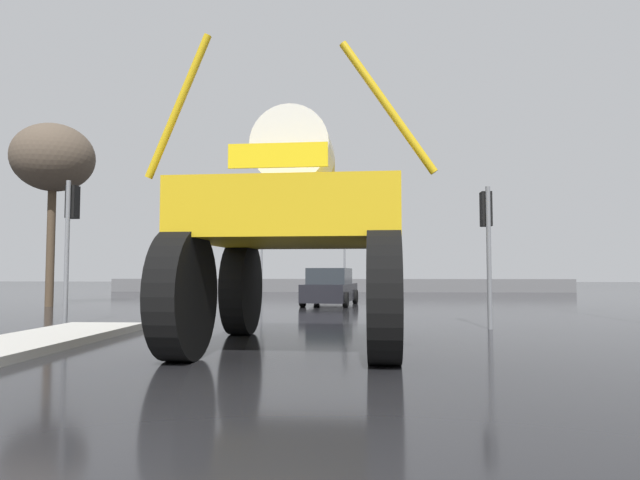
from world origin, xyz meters
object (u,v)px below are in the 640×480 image
object	(u,v)px
oversize_sprayer	(299,233)
traffic_signal_near_left	(71,220)
bare_tree_left	(53,159)
traffic_signal_far_left	(262,247)
sedan_ahead	(330,288)
traffic_signal_far_right	(345,244)
traffic_signal_near_right	(487,225)

from	to	relation	value
oversize_sprayer	traffic_signal_near_left	distance (m)	7.12
bare_tree_left	oversize_sprayer	bearing A→B (deg)	-45.48
traffic_signal_far_left	bare_tree_left	xyz separation A→B (m)	(-6.63, -11.02, 3.05)
sedan_ahead	traffic_signal_far_left	size ratio (longest dim) A/B	1.10
traffic_signal_near_left	bare_tree_left	xyz separation A→B (m)	(-4.90, 7.75, 3.22)
traffic_signal_far_right	bare_tree_left	world-z (taller)	bare_tree_left
traffic_signal_near_left	traffic_signal_near_right	size ratio (longest dim) A/B	1.08
traffic_signal_near_left	traffic_signal_far_right	distance (m)	19.88
traffic_signal_far_left	traffic_signal_far_right	distance (m)	4.85
traffic_signal_far_right	bare_tree_left	xyz separation A→B (m)	(-11.48, -11.02, 2.88)
oversize_sprayer	traffic_signal_far_left	xyz separation A→B (m)	(-4.43, 22.27, 0.77)
oversize_sprayer	bare_tree_left	bearing A→B (deg)	47.01
sedan_ahead	traffic_signal_near_left	bearing A→B (deg)	154.15
traffic_signal_near_right	traffic_signal_far_left	size ratio (longest dim) A/B	0.87
sedan_ahead	traffic_signal_far_left	distance (m)	10.70
traffic_signal_near_right	bare_tree_left	size ratio (longest dim) A/B	0.47
traffic_signal_near_left	traffic_signal_near_right	distance (m)	10.37
traffic_signal_near_right	bare_tree_left	world-z (taller)	bare_tree_left
sedan_ahead	traffic_signal_far_right	xyz separation A→B (m)	(0.42, 9.50, 2.29)
sedan_ahead	traffic_signal_near_right	xyz separation A→B (m)	(4.21, -9.26, 1.76)
oversize_sprayer	sedan_ahead	world-z (taller)	oversize_sprayer
oversize_sprayer	traffic_signal_far_right	bearing A→B (deg)	1.42
traffic_signal_near_left	traffic_signal_far_left	xyz separation A→B (m)	(1.74, 18.76, 0.17)
oversize_sprayer	traffic_signal_far_left	size ratio (longest dim) A/B	1.50
traffic_signal_near_left	traffic_signal_far_right	world-z (taller)	traffic_signal_far_right
traffic_signal_far_left	bare_tree_left	world-z (taller)	bare_tree_left
traffic_signal_near_left	traffic_signal_far_left	bearing A→B (deg)	84.71
oversize_sprayer	traffic_signal_far_right	world-z (taller)	oversize_sprayer
sedan_ahead	traffic_signal_near_left	world-z (taller)	traffic_signal_near_left
sedan_ahead	traffic_signal_near_right	size ratio (longest dim) A/B	1.26
traffic_signal_near_left	traffic_signal_far_left	distance (m)	18.85
oversize_sprayer	bare_tree_left	world-z (taller)	bare_tree_left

